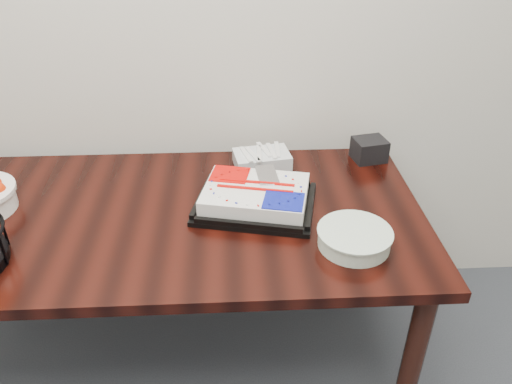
{
  "coord_description": "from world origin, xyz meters",
  "views": [
    {
      "loc": [
        0.24,
        0.55,
        1.73
      ],
      "look_at": [
        0.31,
        1.99,
        0.83
      ],
      "focal_mm": 35.0,
      "sensor_mm": 36.0,
      "label": 1
    }
  ],
  "objects_px": {
    "cake_tray": "(256,197)",
    "plate_stack": "(354,238)",
    "napkin_box": "(369,150)",
    "table": "(168,232)"
  },
  "relations": [
    {
      "from": "table",
      "to": "napkin_box",
      "type": "distance_m",
      "value": 0.88
    },
    {
      "from": "plate_stack",
      "to": "napkin_box",
      "type": "xyz_separation_m",
      "value": [
        0.19,
        0.57,
        0.02
      ]
    },
    {
      "from": "table",
      "to": "plate_stack",
      "type": "bearing_deg",
      "value": -19.6
    },
    {
      "from": "table",
      "to": "cake_tray",
      "type": "height_order",
      "value": "cake_tray"
    },
    {
      "from": "cake_tray",
      "to": "plate_stack",
      "type": "distance_m",
      "value": 0.38
    },
    {
      "from": "cake_tray",
      "to": "plate_stack",
      "type": "xyz_separation_m",
      "value": [
        0.3,
        -0.24,
        -0.01
      ]
    },
    {
      "from": "cake_tray",
      "to": "napkin_box",
      "type": "relative_size",
      "value": 3.69
    },
    {
      "from": "table",
      "to": "plate_stack",
      "type": "xyz_separation_m",
      "value": [
        0.61,
        -0.22,
        0.12
      ]
    },
    {
      "from": "plate_stack",
      "to": "cake_tray",
      "type": "bearing_deg",
      "value": 141.44
    },
    {
      "from": "table",
      "to": "cake_tray",
      "type": "distance_m",
      "value": 0.34
    }
  ]
}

